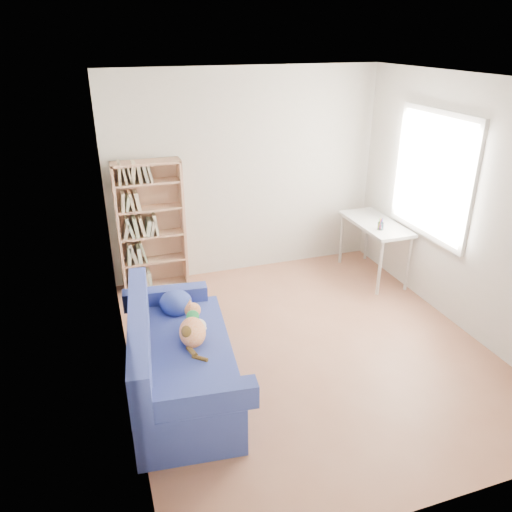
# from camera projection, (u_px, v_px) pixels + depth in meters

# --- Properties ---
(ground) EXTENTS (4.00, 4.00, 0.00)m
(ground) POSITION_uv_depth(u_px,v_px,m) (306.00, 347.00, 5.12)
(ground) COLOR brown
(ground) RESTS_ON ground
(room_shell) EXTENTS (3.54, 4.04, 2.62)m
(room_shell) POSITION_uv_depth(u_px,v_px,m) (322.00, 192.00, 4.50)
(room_shell) COLOR silver
(room_shell) RESTS_ON ground
(sofa) EXTENTS (1.02, 1.84, 0.87)m
(sofa) POSITION_uv_depth(u_px,v_px,m) (178.00, 359.00, 4.38)
(sofa) COLOR navy
(sofa) RESTS_ON ground
(bookshelf) EXTENTS (0.80, 0.25, 1.60)m
(bookshelf) POSITION_uv_depth(u_px,v_px,m) (152.00, 231.00, 6.06)
(bookshelf) COLOR tan
(bookshelf) RESTS_ON ground
(desk) EXTENTS (0.50, 1.09, 0.75)m
(desk) POSITION_uv_depth(u_px,v_px,m) (375.00, 228.00, 6.35)
(desk) COLOR silver
(desk) RESTS_ON ground
(pen_cup) EXTENTS (0.08, 0.08, 0.15)m
(pen_cup) POSITION_uv_depth(u_px,v_px,m) (381.00, 225.00, 6.06)
(pen_cup) COLOR white
(pen_cup) RESTS_ON desk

